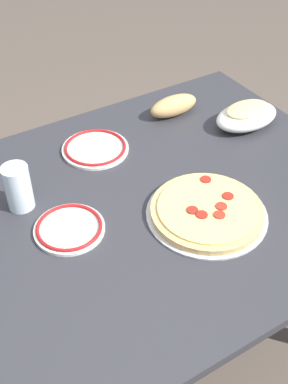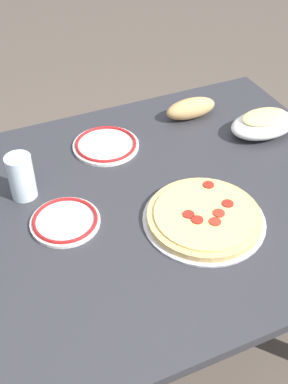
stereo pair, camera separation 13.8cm
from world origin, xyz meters
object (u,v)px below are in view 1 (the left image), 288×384
at_px(dining_table, 144,225).
at_px(bread_loaf, 174,106).
at_px(water_glass, 18,187).
at_px(baked_pasta_dish, 247,115).
at_px(side_plate_near, 69,228).
at_px(pepperoni_pizza, 207,211).
at_px(side_plate_far, 95,148).

xyz_separation_m(dining_table, bread_loaf, (-0.33, -0.34, 0.14)).
bearing_deg(bread_loaf, water_glass, 15.48).
height_order(dining_table, water_glass, water_glass).
bearing_deg(bread_loaf, baked_pasta_dish, 133.12).
bearing_deg(dining_table, side_plate_near, 0.13).
xyz_separation_m(water_glass, side_plate_near, (-0.07, 0.16, -0.06)).
relative_size(pepperoni_pizza, side_plate_near, 1.76).
bearing_deg(baked_pasta_dish, side_plate_near, 11.39).
distance_m(baked_pasta_dish, side_plate_near, 0.76).
bearing_deg(side_plate_near, pepperoni_pizza, 157.64).
xyz_separation_m(water_glass, bread_loaf, (-0.64, -0.18, -0.03)).
xyz_separation_m(dining_table, baked_pasta_dish, (-0.51, -0.15, 0.14)).
bearing_deg(pepperoni_pizza, baked_pasta_dish, -143.07).
relative_size(dining_table, water_glass, 10.00).
xyz_separation_m(baked_pasta_dish, side_plate_far, (0.52, -0.14, -0.03)).
distance_m(pepperoni_pizza, water_glass, 0.53).
bearing_deg(side_plate_far, side_plate_near, 52.03).
bearing_deg(water_glass, baked_pasta_dish, 179.19).
distance_m(dining_table, water_glass, 0.39).
xyz_separation_m(side_plate_near, side_plate_far, (-0.23, -0.29, -0.00)).
distance_m(water_glass, bread_loaf, 0.67).
distance_m(side_plate_far, bread_loaf, 0.35).
distance_m(water_glass, side_plate_far, 0.33).
relative_size(dining_table, baked_pasta_dish, 5.73).
bearing_deg(pepperoni_pizza, bread_loaf, -113.96).
height_order(pepperoni_pizza, water_glass, water_glass).
bearing_deg(water_glass, side_plate_near, 114.69).
relative_size(baked_pasta_dish, water_glass, 1.74).
distance_m(dining_table, bread_loaf, 0.50).
bearing_deg(bread_loaf, pepperoni_pizza, 66.04).
height_order(pepperoni_pizza, side_plate_far, pepperoni_pizza).
height_order(baked_pasta_dish, bread_loaf, baked_pasta_dish).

